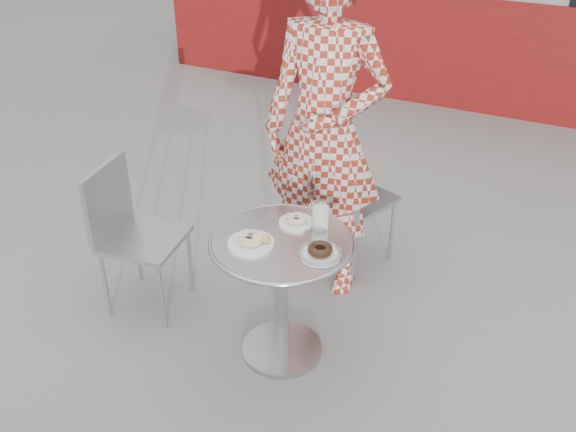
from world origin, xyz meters
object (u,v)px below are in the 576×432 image
at_px(seated_person, 325,131).
at_px(milk_cup, 320,216).
at_px(chair_left, 146,264).
at_px(plate_far, 297,220).
at_px(plate_checker, 320,252).
at_px(chair_far, 350,224).
at_px(plate_near, 252,241).
at_px(bistro_table, 282,270).

bearing_deg(seated_person, milk_cup, -68.82).
xyz_separation_m(chair_left, milk_cup, (0.94, 0.14, 0.47)).
distance_m(chair_left, seated_person, 1.18).
height_order(seated_person, plate_far, seated_person).
relative_size(chair_left, plate_checker, 4.28).
relative_size(chair_far, chair_left, 1.03).
relative_size(seated_person, plate_far, 11.10).
bearing_deg(plate_checker, seated_person, 111.77).
bearing_deg(plate_far, seated_person, 98.65).
relative_size(chair_left, plate_near, 3.92).
height_order(plate_far, plate_checker, plate_checker).
height_order(bistro_table, chair_far, chair_far).
height_order(bistro_table, plate_far, plate_far).
bearing_deg(plate_far, plate_checker, -43.30).
xyz_separation_m(chair_left, plate_near, (0.72, -0.12, 0.43)).
height_order(bistro_table, chair_left, chair_left).
distance_m(seated_person, plate_checker, 0.78).
bearing_deg(milk_cup, chair_left, -171.64).
relative_size(plate_far, plate_near, 0.80).
relative_size(seated_person, milk_cup, 14.22).
xyz_separation_m(bistro_table, plate_checker, (0.20, -0.03, 0.18)).
height_order(seated_person, milk_cup, seated_person).
distance_m(plate_checker, milk_cup, 0.23).
height_order(chair_far, milk_cup, chair_far).
xyz_separation_m(bistro_table, seated_person, (-0.08, 0.66, 0.41)).
bearing_deg(seated_person, plate_checker, -68.27).
xyz_separation_m(chair_far, plate_checker, (0.19, -0.90, 0.42)).
relative_size(chair_far, plate_far, 5.04).
height_order(chair_far, seated_person, seated_person).
relative_size(plate_far, plate_checker, 0.87).
bearing_deg(plate_far, chair_left, -171.63).
distance_m(bistro_table, plate_checker, 0.27).
bearing_deg(chair_far, bistro_table, 109.69).
xyz_separation_m(chair_left, plate_far, (0.82, 0.12, 0.43)).
xyz_separation_m(chair_far, plate_far, (-0.01, -0.72, 0.42)).
xyz_separation_m(chair_far, chair_left, (-0.84, -0.84, -0.01)).
bearing_deg(plate_near, bistro_table, 40.65).
distance_m(chair_far, chair_left, 1.18).
bearing_deg(chair_left, seated_person, -57.52).
bearing_deg(bistro_table, chair_far, 89.16).
bearing_deg(plate_far, bistro_table, -90.36).
xyz_separation_m(plate_far, plate_near, (-0.10, -0.24, 0.01)).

